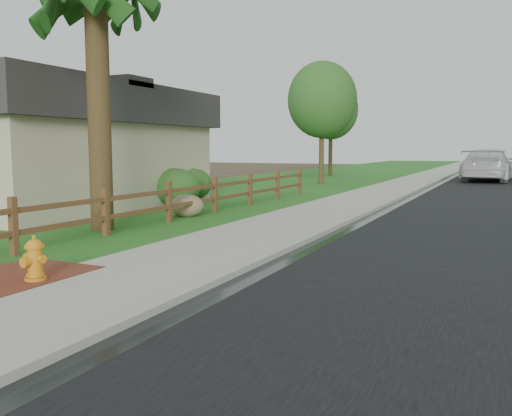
% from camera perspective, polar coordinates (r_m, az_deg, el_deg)
% --- Properties ---
extents(ground, '(120.00, 120.00, 0.00)m').
position_cam_1_polar(ground, '(7.83, -8.58, -8.10)').
color(ground, '#3B2F20').
extents(curb, '(0.40, 90.00, 0.12)m').
position_cam_1_polar(curb, '(41.53, 19.71, 3.33)').
color(curb, gray).
rests_on(curb, ground).
extents(wet_gutter, '(0.50, 90.00, 0.00)m').
position_cam_1_polar(wet_gutter, '(41.50, 20.19, 3.26)').
color(wet_gutter, black).
rests_on(wet_gutter, road).
extents(sidewalk, '(2.20, 90.00, 0.10)m').
position_cam_1_polar(sidewalk, '(41.67, 17.93, 3.39)').
color(sidewalk, '#A7A391').
rests_on(sidewalk, ground).
extents(grass_strip, '(1.60, 90.00, 0.06)m').
position_cam_1_polar(grass_strip, '(41.95, 15.35, 3.46)').
color(grass_strip, '#18551D').
rests_on(grass_strip, ground).
extents(lawn_near, '(9.00, 90.00, 0.04)m').
position_cam_1_polar(lawn_near, '(43.12, 8.51, 3.68)').
color(lawn_near, '#18551D').
rests_on(lawn_near, ground).
extents(brick_patch, '(1.60, 2.40, 0.11)m').
position_cam_1_polar(brick_patch, '(8.54, -24.94, -7.04)').
color(brick_patch, brown).
rests_on(brick_patch, ground).
extents(ranch_fence, '(0.12, 16.92, 1.10)m').
position_cam_1_polar(ranch_fence, '(14.98, -6.59, 1.20)').
color(ranch_fence, '#4C3219').
rests_on(ranch_fence, ground).
extents(house, '(10.60, 9.60, 4.05)m').
position_cam_1_polar(house, '(20.22, -23.99, 6.15)').
color(house, '#BEAE8F').
rests_on(house, ground).
extents(fire_hydrant, '(0.42, 0.34, 0.64)m').
position_cam_1_polar(fire_hydrant, '(8.16, -22.28, -5.09)').
color(fire_hydrant, orange).
rests_on(fire_hydrant, sidewalk).
extents(white_suv, '(2.98, 6.58, 1.87)m').
position_cam_1_polar(white_suv, '(34.82, 23.19, 4.17)').
color(white_suv, silver).
rests_on(white_suv, road).
extents(boulder, '(1.21, 1.08, 0.67)m').
position_cam_1_polar(boulder, '(15.28, -7.27, 0.22)').
color(boulder, brown).
rests_on(boulder, ground).
extents(shrub_b, '(1.97, 1.97, 1.28)m').
position_cam_1_polar(shrub_b, '(18.41, -8.66, 2.18)').
color(shrub_b, '#224A1A').
rests_on(shrub_b, ground).
extents(shrub_c, '(2.27, 2.27, 1.34)m').
position_cam_1_polar(shrub_c, '(19.80, -7.85, 2.56)').
color(shrub_c, '#224A1A').
rests_on(shrub_c, ground).
extents(shrub_d, '(2.36, 2.36, 1.29)m').
position_cam_1_polar(shrub_d, '(20.08, -7.35, 2.55)').
color(shrub_d, '#224A1A').
rests_on(shrub_d, ground).
extents(tree_near_left, '(3.69, 3.69, 6.54)m').
position_cam_1_polar(tree_near_left, '(29.56, 6.98, 11.22)').
color(tree_near_left, '#342115').
rests_on(tree_near_left, ground).
extents(tree_mid_left, '(3.69, 3.69, 6.60)m').
position_cam_1_polar(tree_mid_left, '(38.07, 7.90, 10.18)').
color(tree_mid_left, '#342115').
rests_on(tree_mid_left, ground).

